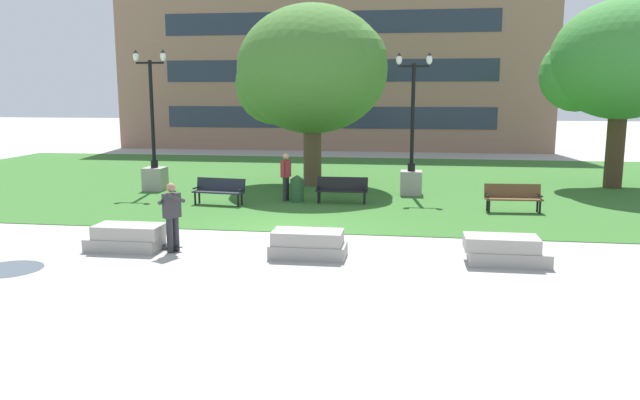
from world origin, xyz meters
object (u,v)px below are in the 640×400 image
object	(u,v)px
concrete_block_left	(308,244)
trash_bin	(297,188)
skateboard	(168,246)
park_bench_near_left	(219,190)
park_bench_far_left	(342,188)
person_bystander_near_lawn	(286,174)
person_skateboarder	(172,213)
lamp_post_center	(154,163)
concrete_block_center	(127,238)
concrete_block_right	(505,251)
lamp_post_right	(411,167)
park_bench_near_right	(513,196)

from	to	relation	value
concrete_block_left	trash_bin	size ratio (longest dim) A/B	1.87
skateboard	park_bench_near_left	world-z (taller)	park_bench_near_left
park_bench_far_left	person_bystander_near_lawn	distance (m)	2.08
person_skateboarder	lamp_post_center	bearing A→B (deg)	115.32
concrete_block_center	concrete_block_right	bearing A→B (deg)	0.34
concrete_block_left	person_bystander_near_lawn	bearing A→B (deg)	105.26
park_bench_far_left	lamp_post_right	xyz separation A→B (m)	(2.40, 2.19, 0.54)
park_bench_near_right	skateboard	bearing A→B (deg)	-146.42
concrete_block_center	concrete_block_left	bearing A→B (deg)	-0.14
concrete_block_center	skateboard	size ratio (longest dim) A/B	1.97
concrete_block_right	trash_bin	bearing A→B (deg)	130.52
concrete_block_right	lamp_post_center	size ratio (longest dim) A/B	0.35
park_bench_far_left	person_bystander_near_lawn	size ratio (longest dim) A/B	1.06
concrete_block_center	park_bench_near_left	xyz separation A→B (m)	(0.41, 6.35, 0.23)
park_bench_near_right	park_bench_near_left	bearing A→B (deg)	-179.79
concrete_block_center	concrete_block_right	distance (m)	9.12
park_bench_near_left	lamp_post_center	xyz separation A→B (m)	(-3.48, 2.69, 0.57)
concrete_block_right	park_bench_near_left	xyz separation A→B (m)	(-8.72, 6.29, 0.23)
concrete_block_left	park_bench_near_left	world-z (taller)	park_bench_near_left
concrete_block_center	trash_bin	xyz separation A→B (m)	(2.98, 7.24, 0.20)
lamp_post_right	park_bench_far_left	bearing A→B (deg)	-137.64
lamp_post_right	lamp_post_center	world-z (taller)	lamp_post_center
concrete_block_center	person_bystander_near_lawn	distance (m)	7.85
person_bystander_near_lawn	trash_bin	bearing A→B (deg)	-18.94
concrete_block_center	concrete_block_right	xyz separation A→B (m)	(9.12, 0.05, 0.00)
concrete_block_left	person_bystander_near_lawn	size ratio (longest dim) A/B	1.05
skateboard	lamp_post_right	bearing A→B (deg)	56.90
skateboard	park_bench_far_left	world-z (taller)	park_bench_far_left
concrete_block_center	lamp_post_center	size ratio (longest dim) A/B	0.34
concrete_block_center	park_bench_near_left	bearing A→B (deg)	86.34
lamp_post_right	person_bystander_near_lawn	size ratio (longest dim) A/B	3.09
concrete_block_right	park_bench_near_left	distance (m)	10.75
park_bench_far_left	skateboard	bearing A→B (deg)	-117.17
concrete_block_right	park_bench_near_left	size ratio (longest dim) A/B	1.03
concrete_block_left	park_bench_far_left	bearing A→B (deg)	89.93
concrete_block_right	trash_bin	size ratio (longest dim) A/B	1.99
concrete_block_left	lamp_post_right	world-z (taller)	lamp_post_right
lamp_post_center	trash_bin	bearing A→B (deg)	-16.53
lamp_post_center	person_bystander_near_lawn	distance (m)	5.86
park_bench_near_left	trash_bin	world-z (taller)	trash_bin
person_skateboarder	trash_bin	world-z (taller)	person_skateboarder
concrete_block_left	park_bench_near_left	xyz separation A→B (m)	(-4.16, 6.36, 0.23)
concrete_block_right	skateboard	distance (m)	8.15
park_bench_far_left	lamp_post_center	xyz separation A→B (m)	(-7.65, 1.80, 0.57)
concrete_block_right	lamp_post_right	size ratio (longest dim) A/B	0.36
concrete_block_center	skateboard	bearing A→B (deg)	12.80
person_skateboarder	lamp_post_right	bearing A→B (deg)	58.64
concrete_block_center	person_bystander_near_lawn	xyz separation A→B (m)	(2.55, 7.39, 0.68)
concrete_block_right	person_skateboarder	distance (m)	7.94
skateboard	park_bench_far_left	distance (m)	7.90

